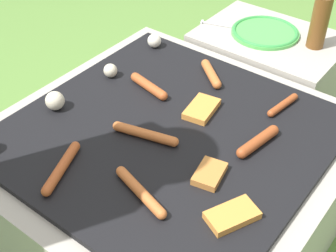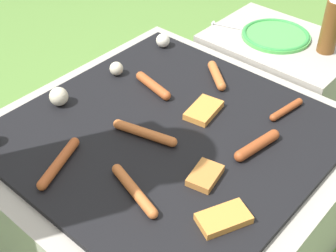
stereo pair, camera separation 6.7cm
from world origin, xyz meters
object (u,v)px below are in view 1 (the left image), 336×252
sausage_front_center (145,134)px  fork_utensil (220,25)px  plate_colorful (265,32)px  condiment_bottle (320,19)px

sausage_front_center → fork_utensil: 0.73m
plate_colorful → sausage_front_center: bearing=-178.2°
condiment_bottle → fork_utensil: bearing=102.1°
sausage_front_center → fork_utensil: sausage_front_center is taller
sausage_front_center → condiment_bottle: bearing=-12.0°
fork_utensil → plate_colorful: bearing=-74.1°
sausage_front_center → condiment_bottle: size_ratio=0.88×
sausage_front_center → plate_colorful: (0.75, 0.02, -0.01)m
plate_colorful → condiment_bottle: bearing=-81.5°
sausage_front_center → condiment_bottle: condiment_bottle is taller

